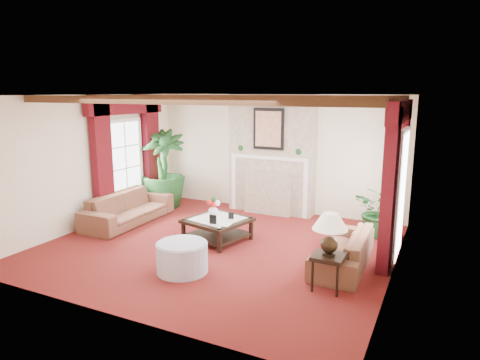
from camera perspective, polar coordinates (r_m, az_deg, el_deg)
The scene contains 23 objects.
floor at distance 7.91m, azimuth -2.85°, elevation -8.74°, with size 6.00×6.00×0.00m, color #4F100E.
ceiling at distance 7.41m, azimuth -3.07°, elevation 11.22°, with size 6.00×6.00×0.00m, color white.
back_wall at distance 10.00m, azimuth 4.69°, elevation 3.56°, with size 6.00×0.02×2.70m, color beige.
left_wall at distance 9.35m, azimuth -19.28°, elevation 2.37°, with size 0.02×5.50×2.70m, color beige.
right_wall at distance 6.66m, azimuth 20.28°, elevation -1.26°, with size 0.02×5.50×2.70m, color beige.
ceiling_beams at distance 7.41m, azimuth -3.06°, elevation 10.76°, with size 6.00×3.00×0.12m, color #3E2813, non-canonical shape.
fireplace at distance 9.72m, azimuth 4.39°, elevation 11.32°, with size 2.00×0.52×2.70m, color tan, non-canonical shape.
french_door_left at distance 9.97m, azimuth -15.37°, elevation 7.67°, with size 0.10×1.10×2.16m, color white, non-canonical shape.
french_door_right at distance 7.53m, azimuth 21.29°, elevation 6.11°, with size 0.10×1.10×2.16m, color white, non-canonical shape.
curtains_left at distance 9.88m, azimuth -15.02°, elevation 10.09°, with size 0.20×2.40×2.55m, color #42080B, non-canonical shape.
curtains_right at distance 7.52m, azimuth 20.69°, elevation 9.36°, with size 0.20×2.40×2.55m, color #42080B, non-canonical shape.
sofa_left at distance 9.43m, azimuth -14.70°, elevation -3.01°, with size 0.69×2.20×0.86m, color #3E1017.
sofa_right at distance 7.14m, azimuth 13.61°, elevation -8.18°, with size 0.62×1.91×0.74m, color #3E1017.
potted_palm at distance 10.51m, azimuth -10.16°, elevation -0.76°, with size 1.93×2.14×1.05m, color black.
small_plant at distance 8.69m, azimuth 18.09°, elevation -4.72°, with size 1.26×1.30×0.78m, color black.
coffee_table at distance 8.11m, azimuth -3.01°, elevation -6.63°, with size 1.03×1.03×0.42m, color black, non-canonical shape.
side_table at distance 6.31m, azimuth 11.65°, elevation -11.92°, with size 0.44×0.44×0.52m, color black, non-canonical shape.
ottoman at distance 6.80m, azimuth -7.73°, elevation -10.20°, with size 0.80×0.80×0.47m, color #A6A2B8.
table_lamp at distance 6.11m, azimuth 11.87°, elevation -7.02°, with size 0.49×0.49×0.62m, color black, non-canonical shape.
flower_vase at distance 8.33m, azimuth -3.58°, elevation -3.94°, with size 0.25×0.26×0.19m, color silver.
book at distance 7.67m, azimuth -2.65°, elevation -5.00°, with size 0.20×0.04×0.27m, color black.
photo_frame_a at distance 7.70m, azimuth -3.63°, elevation -5.30°, with size 0.13×0.02×0.18m, color black, non-canonical shape.
photo_frame_b at distance 7.99m, azimuth -1.20°, elevation -4.81°, with size 0.10×0.02×0.13m, color black, non-canonical shape.
Camera 1 is at (3.59, -6.48, 2.76)m, focal length 32.00 mm.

